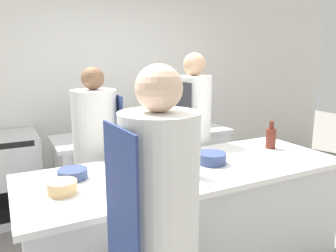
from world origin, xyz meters
TOP-DOWN VIEW (x-y plane):
  - wall_back at (0.00, 2.13)m, footprint 8.00×0.06m
  - prep_counter at (0.00, 0.00)m, footprint 2.44×0.90m
  - pass_counter at (0.16, 1.22)m, footprint 1.93×0.67m
  - oven_range at (-1.28, 1.75)m, footprint 0.79×0.65m
  - chef_at_prep_near at (-0.61, -0.73)m, footprint 0.39×0.37m
  - chef_at_stove at (-0.49, 0.78)m, footprint 0.41×0.39m
  - chef_at_pass_far at (0.43, 0.65)m, footprint 0.37×0.35m
  - bottle_olive_oil at (-0.58, 0.02)m, footprint 0.07×0.07m
  - bottle_vinegar at (-0.34, 0.18)m, footprint 0.07×0.07m
  - bottle_wine at (0.92, 0.12)m, footprint 0.09×0.09m
  - bottle_cooking_oil at (-0.37, 0.27)m, footprint 0.08×0.08m
  - bottle_sauce at (-0.08, -0.16)m, footprint 0.09×0.09m
  - bowl_mixing_large at (-0.93, -0.06)m, footprint 0.18×0.18m
  - bowl_prep_small at (-0.45, -0.25)m, footprint 0.26×0.26m
  - bowl_ceramic_blue at (-0.82, 0.17)m, footprint 0.20×0.20m
  - bowl_wooden_salad at (0.20, 0.00)m, footprint 0.22×0.22m
  - cup at (-0.65, -0.30)m, footprint 0.08×0.08m

SIDE VIEW (x-z plane):
  - pass_counter at x=0.16m, z-range 0.00..0.92m
  - prep_counter at x=0.00m, z-range 0.00..0.92m
  - oven_range at x=-1.28m, z-range 0.00..0.93m
  - chef_at_stove at x=-0.49m, z-range -0.01..1.64m
  - chef_at_prep_near at x=-0.61m, z-range 0.00..1.70m
  - chef_at_pass_far at x=0.43m, z-range 0.01..1.78m
  - bowl_prep_small at x=-0.45m, z-range 0.92..0.98m
  - bowl_ceramic_blue at x=-0.82m, z-range 0.92..0.99m
  - bowl_mixing_large at x=-0.93m, z-range 0.92..1.00m
  - bowl_wooden_salad at x=0.20m, z-range 0.92..1.01m
  - cup at x=-0.65m, z-range 0.92..1.02m
  - bottle_cooking_oil at x=-0.37m, z-range 0.90..1.10m
  - bottle_olive_oil at x=-0.58m, z-range 0.90..1.10m
  - bottle_wine at x=0.92m, z-range 0.90..1.15m
  - bottle_vinegar at x=-0.34m, z-range 0.90..1.15m
  - bottle_sauce at x=-0.08m, z-range 0.89..1.19m
  - wall_back at x=0.00m, z-range 0.00..2.80m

